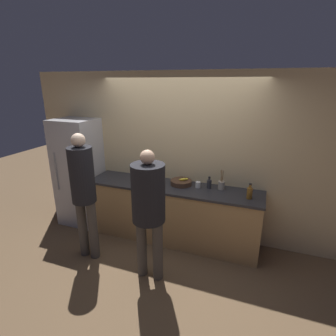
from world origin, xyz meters
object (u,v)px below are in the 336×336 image
person_left (83,188)px  fruit_bowl (181,182)px  cup_yellow (160,176)px  person_center (148,203)px  bottle_amber (250,193)px  refrigerator (79,172)px  bottle_dark (209,184)px  utensil_crock (221,185)px  cup_white (198,185)px

person_left → fruit_bowl: bearing=40.5°
fruit_bowl → cup_yellow: (-0.40, 0.12, 0.01)m
person_center → bottle_amber: bearing=37.3°
refrigerator → person_center: 1.98m
person_left → cup_yellow: bearing=56.5°
person_center → bottle_dark: person_center is taller
person_left → bottle_amber: size_ratio=8.24×
bottle_amber → bottle_dark: (-0.59, 0.18, -0.02)m
bottle_dark → utensil_crock: bearing=5.4°
utensil_crock → bottle_dark: 0.18m
refrigerator → cup_yellow: (1.44, 0.22, 0.04)m
person_center → fruit_bowl: (0.09, 1.01, -0.09)m
person_left → refrigerator: bearing=131.7°
person_center → cup_white: size_ratio=18.92×
cup_white → person_center: bearing=-110.2°
bottle_dark → cup_yellow: (-0.83, 0.11, -0.02)m
person_left → utensil_crock: person_left is taller
person_left → fruit_bowl: (1.09, 0.93, -0.11)m
person_center → bottle_dark: size_ratio=9.54×
fruit_bowl → bottle_dark: size_ratio=1.82×
utensil_crock → bottle_dark: (-0.18, -0.02, -0.00)m
person_center → cup_yellow: person_center is taller
utensil_crock → cup_white: utensil_crock is taller
bottle_amber → cup_yellow: 1.45m
refrigerator → person_center: size_ratio=1.08×
refrigerator → bottle_amber: refrigerator is taller
person_left → person_center: bearing=-4.6°
person_left → bottle_dark: person_left is taller
refrigerator → bottle_dark: (2.27, 0.11, 0.07)m
refrigerator → person_center: refrigerator is taller
refrigerator → fruit_bowl: size_ratio=5.70×
refrigerator → utensil_crock: size_ratio=6.18×
utensil_crock → bottle_dark: bearing=-174.6°
person_left → bottle_amber: person_left is taller
person_left → bottle_amber: 2.25m
person_center → cup_yellow: size_ratio=17.16×
refrigerator → utensil_crock: refrigerator is taller
bottle_dark → fruit_bowl: bearing=-178.2°
person_center → cup_white: 1.06m
cup_yellow → person_center: bearing=-74.9°
person_center → utensil_crock: (0.70, 1.04, -0.06)m
utensil_crock → bottle_amber: size_ratio=1.36×
refrigerator → cup_white: 2.11m
bottle_amber → cup_white: bottle_amber is taller
person_left → bottle_dark: 1.80m
utensil_crock → cup_white: (-0.34, -0.06, -0.03)m
fruit_bowl → cup_yellow: 0.41m
bottle_dark → cup_yellow: bearing=172.6°
person_center → bottle_amber: (1.11, 0.85, -0.04)m
person_left → cup_white: (1.37, 0.91, -0.11)m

